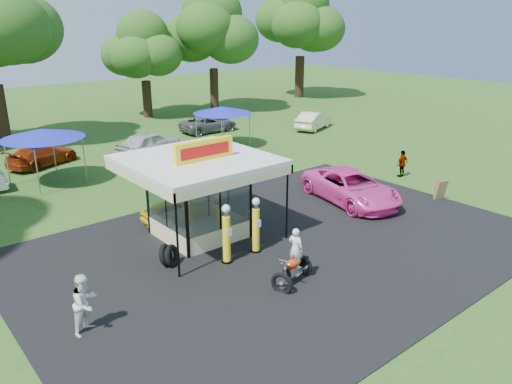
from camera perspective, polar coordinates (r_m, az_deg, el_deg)
ground at (r=18.77m, az=7.38°, el=-8.19°), size 120.00×120.00×0.00m
asphalt_apron at (r=20.02m, az=3.19°, el=-6.16°), size 20.00×14.00×0.04m
gas_station_kiosk at (r=20.40m, az=-6.59°, el=-0.40°), size 5.40×5.40×4.18m
gas_pump_left at (r=18.28m, az=-3.39°, el=-4.98°), size 0.43×0.43×2.31m
gas_pump_right at (r=19.08m, az=-0.01°, el=-3.97°), size 0.42×0.42×2.24m
motorcycle at (r=17.16m, az=4.40°, el=-7.85°), size 1.81×1.28×2.05m
spare_tires at (r=18.60m, az=-9.94°, el=-7.15°), size 1.06×0.98×0.87m
a_frame_sign at (r=26.49m, az=20.25°, el=0.28°), size 0.63×0.67×1.04m
kiosk_car at (r=22.62m, az=-9.54°, el=-2.06°), size 2.82×1.13×0.96m
pink_sedan at (r=24.87m, az=10.82°, el=0.57°), size 3.67×6.01×1.56m
spectator_west at (r=15.34m, az=-18.93°, el=-11.97°), size 1.11×1.03×1.83m
spectator_east_b at (r=29.59m, az=16.37°, el=3.13°), size 0.92×0.41×1.55m
bg_car_b at (r=33.36m, az=-23.23°, el=3.90°), size 4.86×3.43×1.31m
bg_car_c at (r=33.59m, az=-12.09°, el=5.43°), size 5.14×3.27×1.63m
bg_car_d at (r=40.22m, az=-5.44°, el=7.78°), size 4.71×2.21×1.30m
bg_car_e at (r=41.37m, az=6.60°, el=8.15°), size 4.63×3.01×1.44m
tent_west at (r=29.04m, az=-23.23°, el=6.10°), size 4.36×4.36×3.05m
tent_east at (r=34.95m, az=-3.85°, el=9.30°), size 4.08×4.08×2.85m
oak_far_d at (r=46.73m, az=-12.70°, el=15.37°), size 7.63×7.63×9.08m
oak_far_e at (r=48.95m, az=-4.96°, el=17.54°), size 9.46×9.46×11.26m
oak_far_f at (r=58.07m, az=5.16°, el=18.54°), size 10.27×10.27×12.38m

